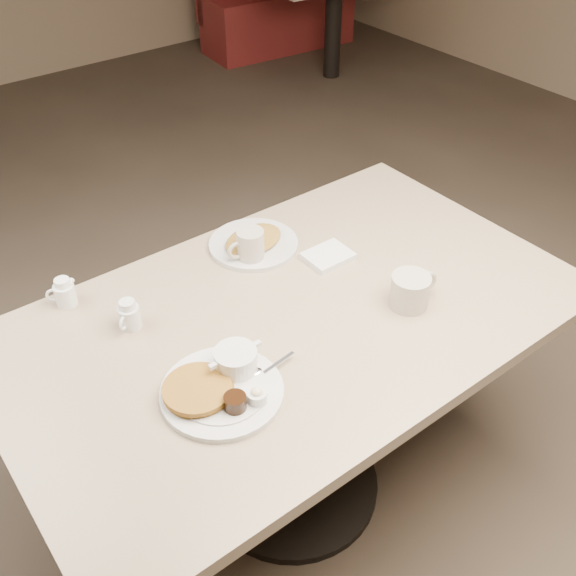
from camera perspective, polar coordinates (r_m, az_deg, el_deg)
room at (r=1.37m, az=0.54°, el=18.86°), size 7.04×8.04×2.84m
diner_table at (r=1.82m, az=0.39°, el=-6.21°), size 1.50×0.90×0.75m
main_plate at (r=1.50m, az=-5.77°, el=-8.25°), size 0.34×0.28×0.07m
coffee_mug_near at (r=1.73m, az=10.59°, el=-0.17°), size 0.15×0.11×0.09m
napkin at (r=1.89m, az=3.48°, el=2.76°), size 0.13×0.11×0.02m
coffee_mug_far at (r=1.85m, az=-3.32°, el=3.60°), size 0.12×0.09×0.10m
creamer_left at (r=1.69m, az=-13.58°, el=-2.30°), size 0.08×0.07×0.08m
creamer_right at (r=1.80m, az=-18.76°, el=-0.40°), size 0.08×0.06×0.08m
hash_plate at (r=1.93m, az=-3.00°, el=3.94°), size 0.31×0.31×0.04m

